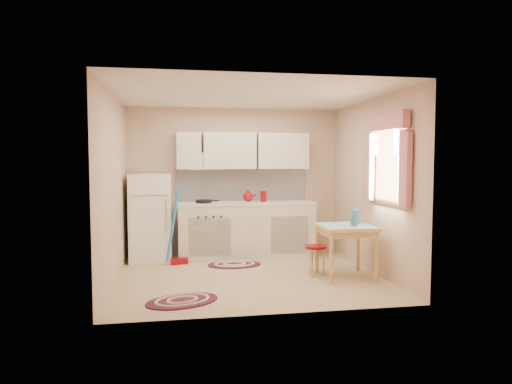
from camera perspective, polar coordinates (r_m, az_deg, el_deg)
The scene contains 14 objects.
room_shell at distance 6.52m, azimuth 0.12°, elevation 3.82°, with size 3.64×3.60×2.52m.
fridge at distance 7.51m, azimuth -13.02°, elevation -3.12°, with size 0.65×0.60×1.40m, color white.
broom at distance 7.16m, azimuth -9.61°, elevation -4.22°, with size 0.28×0.12×1.20m, color #2282D5, non-canonical shape.
base_cabinets at distance 7.66m, azimuth -1.22°, elevation -4.83°, with size 2.25×0.60×0.88m, color beige.
countertop at distance 7.61m, azimuth -1.23°, elevation -1.41°, with size 2.27×0.62×0.04m, color silver.
frying_pan at distance 7.48m, azimuth -6.55°, elevation -1.18°, with size 0.26×0.26×0.05m, color black.
red_kettle at distance 7.60m, azimuth -0.99°, elevation -0.57°, with size 0.18×0.16×0.18m, color maroon, non-canonical shape.
red_canister at distance 7.65m, azimuth 0.95°, elevation -0.63°, with size 0.10×0.10×0.16m, color maroon.
table at distance 6.45m, azimuth 11.13°, elevation -7.32°, with size 0.72×0.72×0.72m, color #DCB86E.
stool at distance 6.53m, azimuth 7.46°, elevation -8.48°, with size 0.31×0.31×0.42m, color maroon.
coffee_pot at distance 6.55m, azimuth 12.38°, elevation -2.84°, with size 0.13×0.11×0.25m, color #2A5F82, non-canonical shape.
mug at distance 6.31m, azimuth 12.14°, elevation -3.80°, with size 0.09×0.09×0.10m, color #2A5F82.
rug_center at distance 7.13m, azimuth -2.72°, elevation -9.04°, with size 0.83×0.55×0.02m, color maroon, non-canonical shape.
rug_left at distance 5.43m, azimuth -9.20°, elevation -13.29°, with size 0.85×0.57×0.02m, color maroon, non-canonical shape.
Camera 1 is at (-0.96, -6.19, 1.62)m, focal length 32.00 mm.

